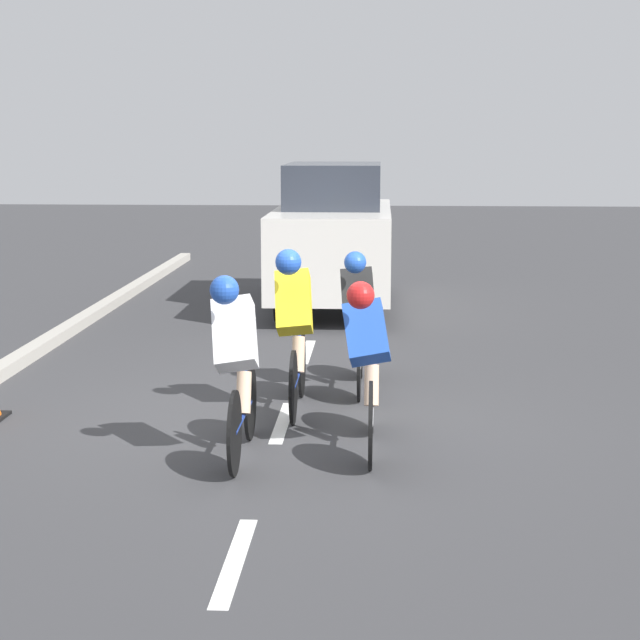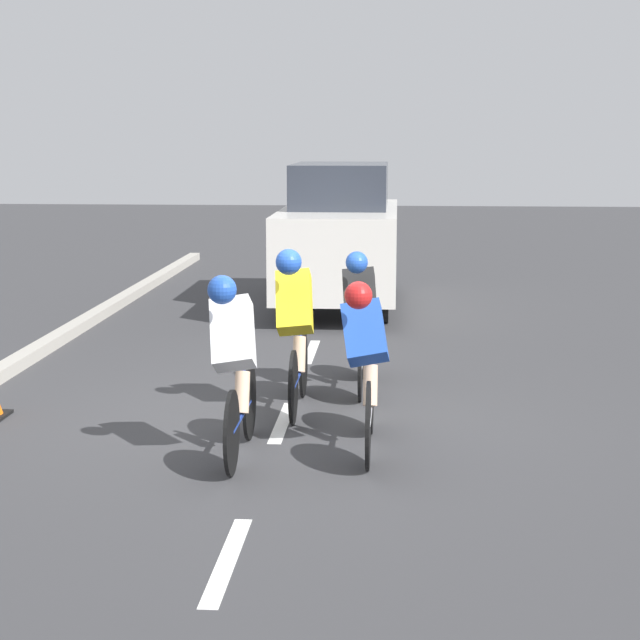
{
  "view_description": "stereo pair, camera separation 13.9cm",
  "coord_description": "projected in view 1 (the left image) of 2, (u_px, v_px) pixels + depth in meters",
  "views": [
    {
      "loc": [
        -0.88,
        9.35,
        2.59
      ],
      "look_at": [
        -0.34,
        -0.02,
        0.95
      ],
      "focal_mm": 60.0,
      "sensor_mm": 36.0,
      "label": 1
    },
    {
      "loc": [
        -1.02,
        9.34,
        2.59
      ],
      "look_at": [
        -0.34,
        -0.02,
        0.95
      ],
      "focal_mm": 60.0,
      "sensor_mm": 36.0,
      "label": 2
    }
  ],
  "objects": [
    {
      "name": "support_car",
      "position": [
        333.0,
        236.0,
        16.06
      ],
      "size": [
        1.7,
        4.29,
        2.15
      ],
      "color": "black",
      "rests_on": "ground"
    },
    {
      "name": "cyclist_yellow",
      "position": [
        295.0,
        325.0,
        9.95
      ],
      "size": [
        0.38,
        1.71,
        1.57
      ],
      "color": "black",
      "rests_on": "ground"
    },
    {
      "name": "lane_stripe_far",
      "position": [
        307.0,
        352.0,
        12.86
      ],
      "size": [
        0.12,
        1.4,
        0.01
      ],
      "primitive_type": "cube",
      "color": "white",
      "rests_on": "ground"
    },
    {
      "name": "cyclist_white",
      "position": [
        237.0,
        361.0,
        8.48
      ],
      "size": [
        0.4,
        1.66,
        1.53
      ],
      "color": "black",
      "rests_on": "ground"
    },
    {
      "name": "cyclist_black",
      "position": [
        359.0,
        317.0,
        10.8
      ],
      "size": [
        0.37,
        1.66,
        1.46
      ],
      "color": "black",
      "rests_on": "ground"
    },
    {
      "name": "lane_stripe_near",
      "position": [
        235.0,
        560.0,
        6.56
      ],
      "size": [
        0.12,
        1.4,
        0.01
      ],
      "primitive_type": "cube",
      "color": "white",
      "rests_on": "ground"
    },
    {
      "name": "cyclist_blue",
      "position": [
        368.0,
        362.0,
        8.68
      ],
      "size": [
        0.41,
        1.73,
        1.45
      ],
      "color": "black",
      "rests_on": "ground"
    },
    {
      "name": "lane_stripe_mid",
      "position": [
        283.0,
        422.0,
        9.71
      ],
      "size": [
        0.12,
        1.4,
        0.01
      ],
      "primitive_type": "cube",
      "color": "white",
      "rests_on": "ground"
    },
    {
      "name": "ground_plane",
      "position": [
        282.0,
        423.0,
        9.69
      ],
      "size": [
        60.0,
        60.0,
        0.0
      ],
      "primitive_type": "plane",
      "color": "#38383A"
    }
  ]
}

